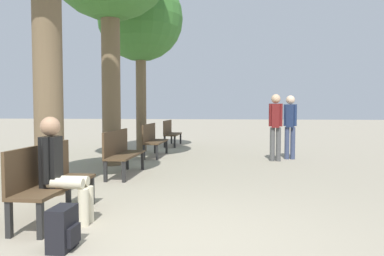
{
  "coord_description": "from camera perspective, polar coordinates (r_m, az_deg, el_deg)",
  "views": [
    {
      "loc": [
        0.71,
        -3.67,
        1.37
      ],
      "look_at": [
        -0.16,
        4.16,
        0.93
      ],
      "focal_mm": 35.0,
      "sensor_mm": 36.0,
      "label": 1
    }
  ],
  "objects": [
    {
      "name": "ground_plane",
      "position": [
        3.98,
        -4.53,
        -16.93
      ],
      "size": [
        80.0,
        80.0,
        0.0
      ],
      "primitive_type": "plane",
      "color": "gray"
    },
    {
      "name": "bench_row_0",
      "position": [
        4.95,
        -21.0,
        -7.0
      ],
      "size": [
        0.44,
        1.5,
        0.91
      ],
      "color": "#4C3823",
      "rests_on": "ground_plane"
    },
    {
      "name": "bench_row_1",
      "position": [
        7.67,
        -10.77,
        -3.3
      ],
      "size": [
        0.44,
        1.5,
        0.91
      ],
      "color": "#4C3823",
      "rests_on": "ground_plane"
    },
    {
      "name": "bench_row_2",
      "position": [
        10.53,
        -6.02,
        -1.53
      ],
      "size": [
        0.44,
        1.5,
        0.91
      ],
      "color": "#4C3823",
      "rests_on": "ground_plane"
    },
    {
      "name": "bench_row_3",
      "position": [
        13.43,
        -3.31,
        -0.51
      ],
      "size": [
        0.44,
        1.5,
        0.91
      ],
      "color": "#4C3823",
      "rests_on": "ground_plane"
    },
    {
      "name": "tree_row_2",
      "position": [
        12.11,
        -7.85,
        16.01
      ],
      "size": [
        2.62,
        2.62,
        5.43
      ],
      "color": "brown",
      "rests_on": "ground_plane"
    },
    {
      "name": "person_seated",
      "position": [
        4.68,
        -19.44,
        -5.64
      ],
      "size": [
        0.6,
        0.34,
        1.26
      ],
      "color": "beige",
      "rests_on": "ground_plane"
    },
    {
      "name": "backpack",
      "position": [
        3.92,
        -19.05,
        -14.3
      ],
      "size": [
        0.23,
        0.33,
        0.41
      ],
      "color": "black",
      "rests_on": "ground_plane"
    },
    {
      "name": "pedestrian_near",
      "position": [
        10.19,
        14.73,
        0.78
      ],
      "size": [
        0.34,
        0.28,
        1.69
      ],
      "color": "#384260",
      "rests_on": "ground_plane"
    },
    {
      "name": "pedestrian_mid",
      "position": [
        9.73,
        12.62,
        0.76
      ],
      "size": [
        0.35,
        0.25,
        1.7
      ],
      "color": "#4C4C4C",
      "rests_on": "ground_plane"
    }
  ]
}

